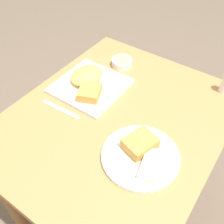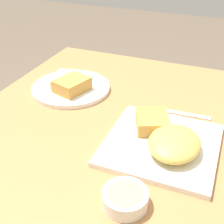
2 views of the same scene
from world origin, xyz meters
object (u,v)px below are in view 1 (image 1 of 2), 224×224
(plate_oval_far, at_px, (141,154))
(butter_knife, at_px, (61,109))
(plate_square_near, at_px, (89,83))
(sauce_ramekin, at_px, (122,62))

(plate_oval_far, height_order, butter_knife, plate_oval_far)
(plate_square_near, bearing_deg, plate_oval_far, 63.49)
(plate_square_near, distance_m, sauce_ramekin, 0.21)
(plate_square_near, height_order, plate_oval_far, plate_square_near)
(sauce_ramekin, height_order, butter_knife, sauce_ramekin)
(plate_oval_far, bearing_deg, butter_knife, -91.40)
(plate_square_near, xyz_separation_m, butter_knife, (0.17, -0.00, -0.02))
(plate_oval_far, bearing_deg, plate_square_near, -116.51)
(plate_oval_far, height_order, sauce_ramekin, plate_oval_far)
(sauce_ramekin, distance_m, butter_knife, 0.38)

